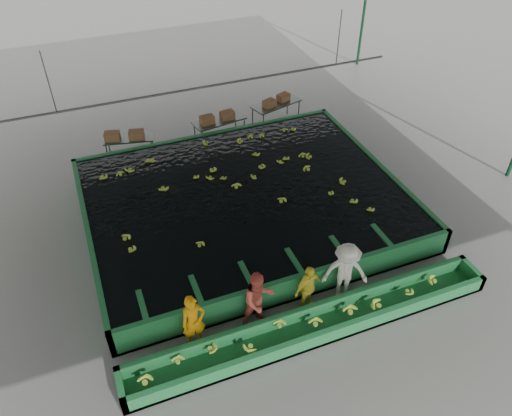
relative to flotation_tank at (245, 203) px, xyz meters
name	(u,v)px	position (x,y,z in m)	size (l,w,h in m)	color
ground	(262,242)	(0.00, -1.50, -0.45)	(80.00, 80.00, 0.00)	slate
shed_roof	(263,95)	(0.00, -1.50, 4.55)	(20.00, 22.00, 0.04)	gray
shed_posts	(263,177)	(0.00, -1.50, 2.05)	(20.00, 22.00, 5.00)	#124524
flotation_tank	(245,203)	(0.00, 0.00, 0.00)	(10.00, 8.00, 0.90)	#1E6C35
tank_water	(245,193)	(0.00, 0.00, 0.40)	(9.70, 7.70, 0.00)	black
sorting_trough	(315,325)	(0.00, -5.10, -0.20)	(10.00, 1.00, 0.50)	#1E6C35
cableway_rail	(208,86)	(0.00, 3.50, 2.55)	(0.08, 0.08, 14.00)	#59605B
rail_hanger_left	(49,83)	(-5.00, 3.50, 3.55)	(0.04, 0.04, 2.00)	#59605B
rail_hanger_right	(339,38)	(5.00, 3.50, 3.55)	(0.04, 0.04, 2.00)	#59605B
worker_a	(194,322)	(-2.94, -4.30, 0.38)	(0.60, 0.40, 1.65)	orange
worker_b	(259,300)	(-1.24, -4.30, 0.44)	(0.87, 0.68, 1.79)	#CD5341
worker_c	(308,288)	(0.15, -4.30, 0.30)	(0.88, 0.37, 1.51)	yellow
worker_d	(345,272)	(1.25, -4.30, 0.49)	(1.21, 0.70, 1.87)	silver
packing_table_left	(130,147)	(-2.85, 4.84, -0.03)	(1.84, 0.74, 0.84)	#59605B
packing_table_mid	(220,130)	(0.69, 4.69, 0.02)	(2.06, 0.82, 0.94)	#59605B
packing_table_right	(276,113)	(3.32, 5.12, 0.03)	(2.11, 0.84, 0.96)	#59605B
box_stack_left	(125,139)	(-2.98, 4.77, 0.39)	(1.45, 0.40, 0.31)	brown
box_stack_mid	(217,121)	(0.61, 4.63, 0.49)	(1.39, 0.38, 0.30)	brown
box_stack_right	(276,103)	(3.30, 5.07, 0.51)	(1.30, 0.36, 0.28)	brown
floating_bananas	(236,180)	(0.00, 0.80, 0.40)	(9.31, 6.35, 0.13)	#A6C838
trough_bananas	(315,321)	(0.00, -5.10, -0.05)	(8.43, 0.56, 0.11)	#A6C838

